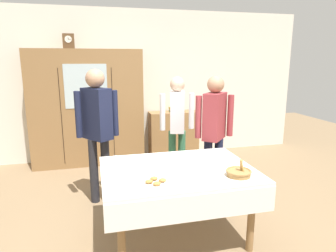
{
  "coord_description": "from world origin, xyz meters",
  "views": [
    {
      "loc": [
        -0.77,
        -2.93,
        1.82
      ],
      "look_at": [
        0.0,
        0.2,
        1.1
      ],
      "focal_mm": 31.9,
      "sensor_mm": 36.0,
      "label": 1
    }
  ],
  "objects_px": {
    "tea_cup_front_edge": "(187,176)",
    "person_by_cabinet": "(177,120)",
    "tea_cup_near_left": "(192,158)",
    "person_behind_table_left": "(214,125)",
    "tea_cup_near_right": "(196,165)",
    "pastry_plate": "(156,183)",
    "wall_cabinet": "(88,108)",
    "tea_cup_back_edge": "(175,171)",
    "mantel_clock": "(69,41)",
    "book_stack": "(174,110)",
    "bread_basket": "(239,172)",
    "dining_table": "(178,179)",
    "spoon_mid_right": "(211,153)",
    "spoon_back_edge": "(230,167)",
    "tea_cup_far_left": "(147,160)",
    "person_behind_table_right": "(97,123)",
    "bookshelf_low": "(173,134)",
    "tea_cup_far_right": "(116,160)"
  },
  "relations": [
    {
      "from": "bread_basket",
      "to": "mantel_clock",
      "type": "bearing_deg",
      "value": 119.61
    },
    {
      "from": "person_behind_table_right",
      "to": "tea_cup_far_left",
      "type": "bearing_deg",
      "value": -56.55
    },
    {
      "from": "tea_cup_far_right",
      "to": "person_behind_table_left",
      "type": "bearing_deg",
      "value": 19.1
    },
    {
      "from": "dining_table",
      "to": "person_behind_table_left",
      "type": "bearing_deg",
      "value": 49.05
    },
    {
      "from": "dining_table",
      "to": "wall_cabinet",
      "type": "xyz_separation_m",
      "value": [
        -0.9,
        2.59,
        0.35
      ]
    },
    {
      "from": "tea_cup_near_left",
      "to": "person_by_cabinet",
      "type": "height_order",
      "value": "person_by_cabinet"
    },
    {
      "from": "wall_cabinet",
      "to": "pastry_plate",
      "type": "bearing_deg",
      "value": -78.07
    },
    {
      "from": "wall_cabinet",
      "to": "tea_cup_back_edge",
      "type": "height_order",
      "value": "wall_cabinet"
    },
    {
      "from": "mantel_clock",
      "to": "spoon_back_edge",
      "type": "distance_m",
      "value": 3.42
    },
    {
      "from": "person_by_cabinet",
      "to": "tea_cup_front_edge",
      "type": "bearing_deg",
      "value": -102.49
    },
    {
      "from": "book_stack",
      "to": "bread_basket",
      "type": "height_order",
      "value": "book_stack"
    },
    {
      "from": "mantel_clock",
      "to": "spoon_back_edge",
      "type": "bearing_deg",
      "value": -58.11
    },
    {
      "from": "tea_cup_far_right",
      "to": "bread_basket",
      "type": "distance_m",
      "value": 1.28
    },
    {
      "from": "pastry_plate",
      "to": "spoon_mid_right",
      "type": "distance_m",
      "value": 1.06
    },
    {
      "from": "tea_cup_near_right",
      "to": "person_by_cabinet",
      "type": "bearing_deg",
      "value": 81.99
    },
    {
      "from": "bread_basket",
      "to": "book_stack",
      "type": "bearing_deg",
      "value": 87.06
    },
    {
      "from": "tea_cup_front_edge",
      "to": "pastry_plate",
      "type": "bearing_deg",
      "value": -172.45
    },
    {
      "from": "tea_cup_near_left",
      "to": "tea_cup_far_left",
      "type": "xyz_separation_m",
      "value": [
        -0.47,
        0.06,
        0.0
      ]
    },
    {
      "from": "tea_cup_front_edge",
      "to": "tea_cup_back_edge",
      "type": "bearing_deg",
      "value": 118.39
    },
    {
      "from": "tea_cup_front_edge",
      "to": "bread_basket",
      "type": "xyz_separation_m",
      "value": [
        0.49,
        -0.04,
        0.01
      ]
    },
    {
      "from": "book_stack",
      "to": "person_behind_table_left",
      "type": "height_order",
      "value": "person_behind_table_left"
    },
    {
      "from": "book_stack",
      "to": "pastry_plate",
      "type": "bearing_deg",
      "value": -107.86
    },
    {
      "from": "bookshelf_low",
      "to": "bread_basket",
      "type": "xyz_separation_m",
      "value": [
        -0.15,
        -2.94,
        0.35
      ]
    },
    {
      "from": "tea_cup_back_edge",
      "to": "person_behind_table_left",
      "type": "xyz_separation_m",
      "value": [
        0.78,
        0.93,
        0.21
      ]
    },
    {
      "from": "tea_cup_near_right",
      "to": "tea_cup_far_right",
      "type": "xyz_separation_m",
      "value": [
        -0.78,
        0.37,
        0.0
      ]
    },
    {
      "from": "tea_cup_far_right",
      "to": "tea_cup_front_edge",
      "type": "distance_m",
      "value": 0.87
    },
    {
      "from": "dining_table",
      "to": "person_behind_table_right",
      "type": "distance_m",
      "value": 1.34
    },
    {
      "from": "tea_cup_far_left",
      "to": "pastry_plate",
      "type": "xyz_separation_m",
      "value": [
        -0.03,
        -0.58,
        -0.01
      ]
    },
    {
      "from": "dining_table",
      "to": "spoon_back_edge",
      "type": "relative_size",
      "value": 12.67
    },
    {
      "from": "wall_cabinet",
      "to": "person_behind_table_right",
      "type": "relative_size",
      "value": 1.16
    },
    {
      "from": "tea_cup_near_right",
      "to": "bread_basket",
      "type": "xyz_separation_m",
      "value": [
        0.32,
        -0.3,
        0.01
      ]
    },
    {
      "from": "spoon_back_edge",
      "to": "person_behind_table_right",
      "type": "bearing_deg",
      "value": 139.05
    },
    {
      "from": "dining_table",
      "to": "person_by_cabinet",
      "type": "relative_size",
      "value": 0.96
    },
    {
      "from": "pastry_plate",
      "to": "tea_cup_far_right",
      "type": "bearing_deg",
      "value": 114.25
    },
    {
      "from": "wall_cabinet",
      "to": "tea_cup_front_edge",
      "type": "distance_m",
      "value": 2.99
    },
    {
      "from": "tea_cup_back_edge",
      "to": "spoon_back_edge",
      "type": "distance_m",
      "value": 0.59
    },
    {
      "from": "mantel_clock",
      "to": "book_stack",
      "type": "distance_m",
      "value": 2.16
    },
    {
      "from": "tea_cup_back_edge",
      "to": "tea_cup_near_right",
      "type": "bearing_deg",
      "value": 23.79
    },
    {
      "from": "tea_cup_front_edge",
      "to": "person_by_cabinet",
      "type": "relative_size",
      "value": 0.08
    },
    {
      "from": "tea_cup_near_right",
      "to": "tea_cup_far_right",
      "type": "distance_m",
      "value": 0.86
    },
    {
      "from": "dining_table",
      "to": "spoon_mid_right",
      "type": "xyz_separation_m",
      "value": [
        0.51,
        0.41,
        0.1
      ]
    },
    {
      "from": "tea_cup_far_right",
      "to": "spoon_back_edge",
      "type": "height_order",
      "value": "tea_cup_far_right"
    },
    {
      "from": "spoon_back_edge",
      "to": "person_behind_table_left",
      "type": "distance_m",
      "value": 0.95
    },
    {
      "from": "wall_cabinet",
      "to": "person_by_cabinet",
      "type": "height_order",
      "value": "wall_cabinet"
    },
    {
      "from": "wall_cabinet",
      "to": "tea_cup_far_left",
      "type": "relative_size",
      "value": 15.29
    },
    {
      "from": "tea_cup_back_edge",
      "to": "tea_cup_front_edge",
      "type": "bearing_deg",
      "value": -61.61
    },
    {
      "from": "tea_cup_far_left",
      "to": "spoon_mid_right",
      "type": "height_order",
      "value": "tea_cup_far_left"
    },
    {
      "from": "tea_cup_near_left",
      "to": "bookshelf_low",
      "type": "bearing_deg",
      "value": 79.59
    },
    {
      "from": "tea_cup_near_left",
      "to": "person_behind_table_left",
      "type": "xyz_separation_m",
      "value": [
        0.5,
        0.6,
        0.21
      ]
    },
    {
      "from": "wall_cabinet",
      "to": "bookshelf_low",
      "type": "height_order",
      "value": "wall_cabinet"
    }
  ]
}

